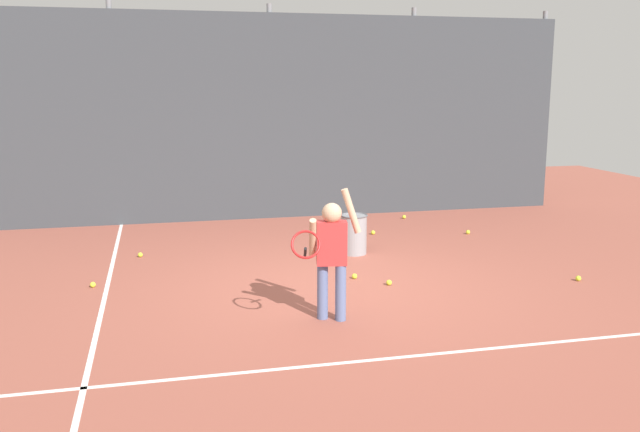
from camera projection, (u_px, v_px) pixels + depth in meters
The scene contains 18 objects.
ground_plane at pixel (334, 287), 8.06m from camera, with size 20.00×20.00×0.00m, color #9E5142.
court_line_baseline at pixel (396, 358), 5.98m from camera, with size 9.00×0.05×0.00m, color white.
court_line_sideline at pixel (109, 278), 8.42m from camera, with size 0.05×9.00×0.00m, color white.
back_fence_windscreen at pixel (271, 118), 11.88m from camera, with size 10.77×0.08×3.54m, color #383D42.
fence_post_1 at pixel (115, 115), 11.32m from camera, with size 0.09×0.09×3.69m, color slate.
fence_post_2 at pixel (271, 113), 11.92m from camera, with size 0.09×0.09×3.69m, color slate.
fence_post_3 at pixel (411, 112), 12.52m from camera, with size 0.09×0.09×3.69m, color slate.
fence_post_4 at pixel (539, 111), 13.11m from camera, with size 0.09×0.09×3.69m, color slate.
tennis_player at pixel (331, 251), 6.80m from camera, with size 0.80×0.57×1.35m.
ball_hopper at pixel (354, 234), 9.58m from camera, with size 0.38×0.38×0.56m.
tennis_ball_0 at pixel (578, 278), 8.29m from camera, with size 0.07×0.07×0.07m, color #CCE033.
tennis_ball_1 at pixel (389, 283), 8.12m from camera, with size 0.07×0.07×0.07m, color #CCE033.
tennis_ball_2 at pixel (354, 276), 8.38m from camera, with size 0.07×0.07×0.07m, color #CCE033.
tennis_ball_3 at pixel (468, 232), 10.86m from camera, with size 0.07×0.07×0.07m, color #CCE033.
tennis_ball_4 at pixel (140, 255), 9.43m from camera, with size 0.07×0.07×0.07m, color #CCE033.
tennis_ball_5 at pixel (404, 217), 12.10m from camera, with size 0.07×0.07×0.07m, color #CCE033.
tennis_ball_6 at pixel (373, 232), 10.83m from camera, with size 0.07×0.07×0.07m, color #CCE033.
tennis_ball_8 at pixel (93, 285), 8.03m from camera, with size 0.07×0.07×0.07m, color #CCE033.
Camera 1 is at (-1.96, -7.50, 2.37)m, focal length 38.29 mm.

